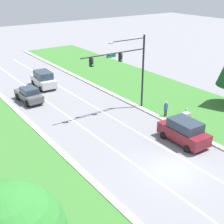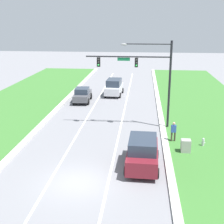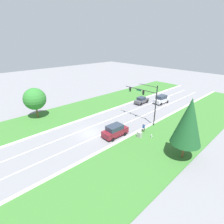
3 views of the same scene
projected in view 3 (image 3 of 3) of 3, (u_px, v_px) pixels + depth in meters
ground_plane at (90, 133)px, 31.05m from camera, size 160.00×160.00×0.00m
curb_strip_right at (112, 146)px, 27.23m from camera, size 0.50×90.00×0.15m
curb_strip_left at (73, 123)px, 34.81m from camera, size 0.50×90.00×0.15m
grass_verge_right at (138, 161)px, 23.72m from camera, size 10.00×90.00×0.08m
grass_verge_left at (60, 115)px, 38.35m from camera, size 10.00×90.00×0.08m
lane_stripe_inner_left at (84, 130)px, 32.26m from camera, size 0.14×81.00×0.01m
lane_stripe_inner_right at (96, 137)px, 29.84m from camera, size 0.14×81.00×0.01m
traffic_signal_mast at (147, 97)px, 33.26m from camera, size 7.54×0.41×7.84m
burgundy_suv at (115, 131)px, 29.68m from camera, size 2.30×4.64×2.08m
graphite_sedan at (142, 100)px, 45.31m from camera, size 2.10×4.44×1.74m
silver_suv at (161, 99)px, 45.35m from camera, size 2.30×4.71×2.13m
utility_cabinet at (139, 135)px, 29.42m from camera, size 0.70×0.60×1.03m
pedestrian at (144, 127)px, 31.08m from camera, size 0.41×0.28×1.69m
fire_hydrant at (152, 136)px, 29.33m from camera, size 0.34×0.20×0.70m
conifer_near_right_tree at (189, 122)px, 22.52m from camera, size 4.02×4.02×8.79m
oak_near_left_tree at (35, 99)px, 35.62m from camera, size 4.50×4.50×6.45m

